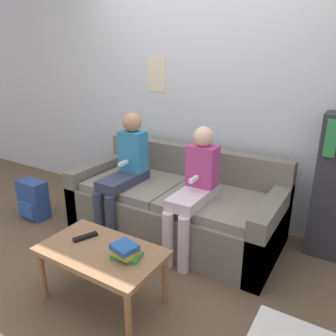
{
  "coord_description": "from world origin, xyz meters",
  "views": [
    {
      "loc": [
        1.4,
        -1.85,
        1.61
      ],
      "look_at": [
        0.0,
        0.42,
        0.68
      ],
      "focal_mm": 35.0,
      "sensor_mm": 36.0,
      "label": 1
    }
  ],
  "objects_px": {
    "person_left": "(125,168)",
    "person_right": "(194,187)",
    "couch": "(175,206)",
    "coffee_table": "(101,256)",
    "backpack": "(33,200)",
    "tv_remote": "(85,237)"
  },
  "relations": [
    {
      "from": "person_left",
      "to": "tv_remote",
      "type": "height_order",
      "value": "person_left"
    },
    {
      "from": "coffee_table",
      "to": "person_left",
      "type": "height_order",
      "value": "person_left"
    },
    {
      "from": "person_right",
      "to": "tv_remote",
      "type": "bearing_deg",
      "value": -117.77
    },
    {
      "from": "couch",
      "to": "coffee_table",
      "type": "xyz_separation_m",
      "value": [
        0.05,
        -1.06,
        0.08
      ]
    },
    {
      "from": "person_left",
      "to": "person_right",
      "type": "bearing_deg",
      "value": -0.69
    },
    {
      "from": "person_left",
      "to": "person_right",
      "type": "distance_m",
      "value": 0.72
    },
    {
      "from": "coffee_table",
      "to": "tv_remote",
      "type": "bearing_deg",
      "value": 165.73
    },
    {
      "from": "backpack",
      "to": "person_right",
      "type": "bearing_deg",
      "value": 10.72
    },
    {
      "from": "person_right",
      "to": "tv_remote",
      "type": "distance_m",
      "value": 0.93
    },
    {
      "from": "couch",
      "to": "person_left",
      "type": "height_order",
      "value": "person_left"
    },
    {
      "from": "couch",
      "to": "coffee_table",
      "type": "relative_size",
      "value": 2.33
    },
    {
      "from": "coffee_table",
      "to": "person_left",
      "type": "distance_m",
      "value": 1.03
    },
    {
      "from": "coffee_table",
      "to": "person_right",
      "type": "relative_size",
      "value": 0.77
    },
    {
      "from": "coffee_table",
      "to": "couch",
      "type": "bearing_deg",
      "value": 92.97
    },
    {
      "from": "person_left",
      "to": "backpack",
      "type": "xyz_separation_m",
      "value": [
        -0.96,
        -0.33,
        -0.42
      ]
    },
    {
      "from": "coffee_table",
      "to": "person_left",
      "type": "relative_size",
      "value": 0.74
    },
    {
      "from": "person_left",
      "to": "backpack",
      "type": "relative_size",
      "value": 2.78
    },
    {
      "from": "coffee_table",
      "to": "backpack",
      "type": "relative_size",
      "value": 2.06
    },
    {
      "from": "couch",
      "to": "person_left",
      "type": "relative_size",
      "value": 1.73
    },
    {
      "from": "coffee_table",
      "to": "backpack",
      "type": "distance_m",
      "value": 1.55
    },
    {
      "from": "person_left",
      "to": "tv_remote",
      "type": "relative_size",
      "value": 6.46
    },
    {
      "from": "coffee_table",
      "to": "person_left",
      "type": "bearing_deg",
      "value": 119.15
    }
  ]
}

